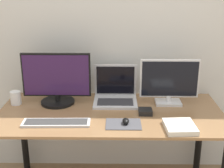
{
  "coord_description": "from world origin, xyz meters",
  "views": [
    {
      "loc": [
        0.04,
        -1.65,
        1.61
      ],
      "look_at": [
        0.01,
        0.45,
        0.88
      ],
      "focal_mm": 50.0,
      "sensor_mm": 36.0,
      "label": 1
    }
  ],
  "objects_px": {
    "laptop": "(115,93)",
    "keyboard": "(56,123)",
    "mouse": "(126,121)",
    "monitor_left": "(57,81)",
    "book": "(180,127)",
    "monitor_right": "(169,82)",
    "power_brick": "(145,112)",
    "mug": "(16,98)"
  },
  "relations": [
    {
      "from": "laptop",
      "to": "monitor_right",
      "type": "bearing_deg",
      "value": -7.29
    },
    {
      "from": "monitor_left",
      "to": "keyboard",
      "type": "xyz_separation_m",
      "value": [
        0.05,
        -0.36,
        -0.17
      ]
    },
    {
      "from": "keyboard",
      "to": "laptop",
      "type": "bearing_deg",
      "value": 46.9
    },
    {
      "from": "mouse",
      "to": "power_brick",
      "type": "xyz_separation_m",
      "value": [
        0.14,
        0.16,
        -0.01
      ]
    },
    {
      "from": "keyboard",
      "to": "mouse",
      "type": "distance_m",
      "value": 0.45
    },
    {
      "from": "mouse",
      "to": "power_brick",
      "type": "bearing_deg",
      "value": 49.26
    },
    {
      "from": "laptop",
      "to": "mug",
      "type": "relative_size",
      "value": 3.25
    },
    {
      "from": "monitor_left",
      "to": "book",
      "type": "height_order",
      "value": "monitor_left"
    },
    {
      "from": "monitor_right",
      "to": "power_brick",
      "type": "bearing_deg",
      "value": -134.64
    },
    {
      "from": "monitor_left",
      "to": "power_brick",
      "type": "height_order",
      "value": "monitor_left"
    },
    {
      "from": "keyboard",
      "to": "power_brick",
      "type": "distance_m",
      "value": 0.62
    },
    {
      "from": "monitor_right",
      "to": "laptop",
      "type": "height_order",
      "value": "monitor_right"
    },
    {
      "from": "monitor_right",
      "to": "mug",
      "type": "height_order",
      "value": "monitor_right"
    },
    {
      "from": "monitor_right",
      "to": "mug",
      "type": "relative_size",
      "value": 4.33
    },
    {
      "from": "mug",
      "to": "monitor_right",
      "type": "bearing_deg",
      "value": 1.43
    },
    {
      "from": "laptop",
      "to": "power_brick",
      "type": "distance_m",
      "value": 0.32
    },
    {
      "from": "book",
      "to": "keyboard",
      "type": "bearing_deg",
      "value": 175.62
    },
    {
      "from": "mouse",
      "to": "book",
      "type": "xyz_separation_m",
      "value": [
        0.34,
        -0.06,
        -0.01
      ]
    },
    {
      "from": "monitor_left",
      "to": "mug",
      "type": "relative_size",
      "value": 5.06
    },
    {
      "from": "keyboard",
      "to": "mug",
      "type": "distance_m",
      "value": 0.49
    },
    {
      "from": "laptop",
      "to": "power_brick",
      "type": "bearing_deg",
      "value": -49.02
    },
    {
      "from": "keyboard",
      "to": "monitor_left",
      "type": "bearing_deg",
      "value": 98.5
    },
    {
      "from": "mouse",
      "to": "monitor_left",
      "type": "bearing_deg",
      "value": 144.94
    },
    {
      "from": "mug",
      "to": "power_brick",
      "type": "distance_m",
      "value": 0.97
    },
    {
      "from": "monitor_right",
      "to": "book",
      "type": "xyz_separation_m",
      "value": [
        0.01,
        -0.42,
        -0.16
      ]
    },
    {
      "from": "keyboard",
      "to": "book",
      "type": "distance_m",
      "value": 0.79
    },
    {
      "from": "laptop",
      "to": "keyboard",
      "type": "bearing_deg",
      "value": -133.1
    },
    {
      "from": "book",
      "to": "monitor_right",
      "type": "bearing_deg",
      "value": 91.18
    },
    {
      "from": "keyboard",
      "to": "monitor_right",
      "type": "bearing_deg",
      "value": 24.58
    },
    {
      "from": "monitor_right",
      "to": "power_brick",
      "type": "distance_m",
      "value": 0.31
    },
    {
      "from": "keyboard",
      "to": "book",
      "type": "bearing_deg",
      "value": -4.38
    },
    {
      "from": "laptop",
      "to": "keyboard",
      "type": "relative_size",
      "value": 0.74
    },
    {
      "from": "monitor_left",
      "to": "book",
      "type": "relative_size",
      "value": 2.37
    },
    {
      "from": "laptop",
      "to": "keyboard",
      "type": "distance_m",
      "value": 0.56
    },
    {
      "from": "monitor_left",
      "to": "keyboard",
      "type": "height_order",
      "value": "monitor_left"
    },
    {
      "from": "keyboard",
      "to": "mug",
      "type": "relative_size",
      "value": 4.42
    },
    {
      "from": "laptop",
      "to": "mug",
      "type": "distance_m",
      "value": 0.75
    },
    {
      "from": "monitor_right",
      "to": "mug",
      "type": "xyz_separation_m",
      "value": [
        -1.14,
        -0.03,
        -0.12
      ]
    },
    {
      "from": "monitor_right",
      "to": "book",
      "type": "bearing_deg",
      "value": -88.82
    },
    {
      "from": "monitor_right",
      "to": "laptop",
      "type": "distance_m",
      "value": 0.42
    },
    {
      "from": "keyboard",
      "to": "mug",
      "type": "xyz_separation_m",
      "value": [
        -0.36,
        0.33,
        0.04
      ]
    },
    {
      "from": "monitor_right",
      "to": "power_brick",
      "type": "xyz_separation_m",
      "value": [
        -0.19,
        -0.19,
        -0.16
      ]
    }
  ]
}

